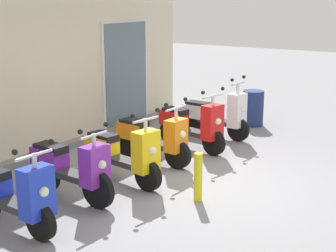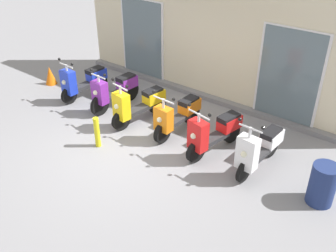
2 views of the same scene
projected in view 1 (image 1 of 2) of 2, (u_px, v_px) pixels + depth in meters
ground_plane at (195, 183)px, 7.83m from camera, size 40.00×40.00×0.00m
storefront_facade at (44, 66)px, 9.13m from camera, size 8.14×0.50×3.28m
scooter_blue at (13, 194)px, 6.19m from camera, size 0.58×1.50×1.18m
scooter_purple at (71, 167)px, 7.10m from camera, size 0.55×1.58×1.16m
scooter_yellow at (123, 153)px, 7.78m from camera, size 0.62×1.59×1.21m
scooter_orange at (153, 138)px, 8.70m from camera, size 0.62×1.54×1.17m
scooter_red at (193, 125)px, 9.45m from camera, size 0.68×1.55×1.22m
scooter_white at (217, 114)px, 10.28m from camera, size 0.53×1.57×1.29m
trash_bin at (253, 108)px, 11.25m from camera, size 0.46×0.46×0.78m
curb_bollard at (198, 177)px, 7.09m from camera, size 0.12×0.12×0.70m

